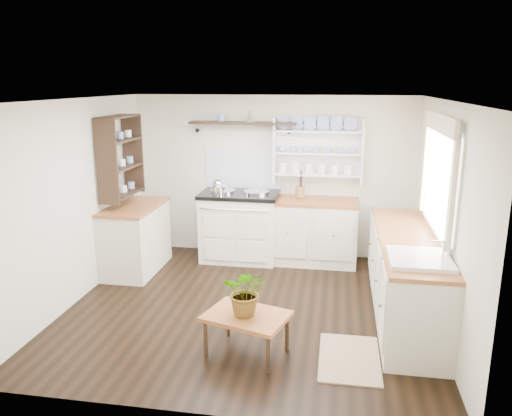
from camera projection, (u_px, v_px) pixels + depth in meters
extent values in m
cube|color=black|center=(249.00, 307.00, 5.65)|extent=(4.00, 3.80, 0.01)
cube|color=beige|center=(272.00, 177.00, 7.18)|extent=(4.00, 0.02, 2.30)
cube|color=beige|center=(443.00, 217.00, 5.04)|extent=(0.02, 3.80, 2.30)
cube|color=beige|center=(76.00, 202.00, 5.68)|extent=(0.02, 3.80, 2.30)
cube|color=white|center=(248.00, 100.00, 5.08)|extent=(4.00, 3.80, 0.01)
cube|color=white|center=(439.00, 180.00, 5.11)|extent=(0.04, 1.40, 1.00)
cube|color=white|center=(437.00, 180.00, 5.11)|extent=(0.02, 1.50, 1.10)
cube|color=beige|center=(440.00, 123.00, 4.97)|extent=(0.04, 1.55, 0.18)
cube|color=white|center=(240.00, 228.00, 7.10)|extent=(1.05, 0.68, 0.92)
cube|color=black|center=(240.00, 194.00, 6.98)|extent=(1.09, 0.72, 0.05)
cylinder|color=silver|center=(223.00, 191.00, 7.01)|extent=(0.36, 0.36, 0.03)
cylinder|color=silver|center=(257.00, 192.00, 6.93)|extent=(0.36, 0.36, 0.03)
cylinder|color=silver|center=(234.00, 210.00, 6.65)|extent=(0.94, 0.02, 0.02)
cube|color=#EEE3CD|center=(311.00, 232.00, 6.97)|extent=(1.25, 0.60, 0.88)
cube|color=brown|center=(312.00, 201.00, 6.86)|extent=(1.27, 0.63, 0.04)
cube|color=#EEE3CD|center=(406.00, 277.00, 5.36)|extent=(0.60, 2.40, 0.88)
cube|color=brown|center=(409.00, 238.00, 5.25)|extent=(0.62, 2.43, 0.04)
cube|color=white|center=(418.00, 271.00, 4.56)|extent=(0.55, 0.60, 0.28)
cylinder|color=silver|center=(443.00, 252.00, 4.47)|extent=(0.02, 0.02, 0.22)
cube|color=#EEE3CD|center=(136.00, 239.00, 6.67)|extent=(0.60, 1.10, 0.88)
cube|color=brown|center=(134.00, 207.00, 6.56)|extent=(0.62, 1.13, 0.04)
cube|color=white|center=(318.00, 150.00, 6.96)|extent=(1.20, 0.03, 0.90)
cube|color=white|center=(318.00, 151.00, 6.87)|extent=(1.20, 0.22, 0.02)
cylinder|color=navy|center=(319.00, 131.00, 6.81)|extent=(0.20, 0.02, 0.20)
cube|color=black|center=(243.00, 123.00, 6.93)|extent=(1.50, 0.24, 0.04)
cone|color=black|center=(199.00, 130.00, 7.13)|extent=(0.06, 0.20, 0.06)
cone|color=black|center=(290.00, 131.00, 6.92)|extent=(0.06, 0.20, 0.06)
cube|color=black|center=(120.00, 156.00, 6.42)|extent=(0.28, 0.80, 1.05)
cylinder|color=olive|center=(300.00, 192.00, 6.94)|extent=(0.13, 0.13, 0.15)
cube|color=brown|center=(247.00, 316.00, 4.60)|extent=(0.86, 0.72, 0.04)
cylinder|color=black|center=(205.00, 338.00, 4.60)|extent=(0.04, 0.04, 0.36)
cylinder|color=black|center=(228.00, 319.00, 4.97)|extent=(0.04, 0.04, 0.36)
cylinder|color=black|center=(268.00, 355.00, 4.33)|extent=(0.04, 0.04, 0.36)
cylinder|color=black|center=(287.00, 333.00, 4.70)|extent=(0.04, 0.04, 0.36)
imported|color=#3F7233|center=(246.00, 291.00, 4.54)|extent=(0.43, 0.37, 0.46)
cube|color=#8D7852|center=(349.00, 358.00, 4.59)|extent=(0.55, 0.85, 0.02)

